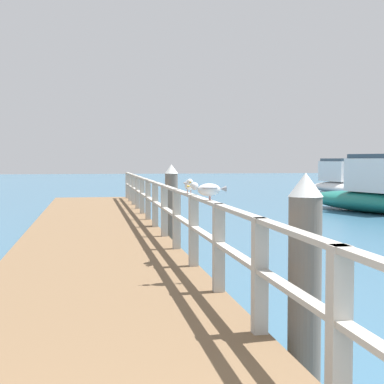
{
  "coord_description": "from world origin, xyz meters",
  "views": [
    {
      "loc": [
        -0.1,
        -0.78,
        1.94
      ],
      "look_at": [
        1.99,
        11.46,
        1.27
      ],
      "focal_mm": 56.28,
      "sensor_mm": 36.0,
      "label": 1
    }
  ],
  "objects_px": {
    "dock_piling_near": "(305,280)",
    "seagull_background": "(189,184)",
    "boat_2": "(371,193)",
    "boat_3": "(346,182)",
    "seagull_foreground": "(208,189)",
    "dock_piling_far": "(171,205)"
  },
  "relations": [
    {
      "from": "boat_2",
      "to": "boat_3",
      "type": "xyz_separation_m",
      "value": [
        3.91,
        10.9,
        -0.05
      ]
    },
    {
      "from": "seagull_foreground",
      "to": "seagull_background",
      "type": "xyz_separation_m",
      "value": [
        0.01,
        1.43,
        0.0
      ]
    },
    {
      "from": "seagull_foreground",
      "to": "boat_2",
      "type": "xyz_separation_m",
      "value": [
        8.79,
        13.58,
        -0.88
      ]
    },
    {
      "from": "dock_piling_far",
      "to": "seagull_background",
      "type": "bearing_deg",
      "value": -94.65
    },
    {
      "from": "dock_piling_far",
      "to": "seagull_foreground",
      "type": "relative_size",
      "value": 3.84
    },
    {
      "from": "dock_piling_far",
      "to": "seagull_foreground",
      "type": "xyz_separation_m",
      "value": [
        -0.39,
        -6.12,
        0.67
      ]
    },
    {
      "from": "boat_3",
      "to": "boat_2",
      "type": "bearing_deg",
      "value": -113.7
    },
    {
      "from": "seagull_foreground",
      "to": "dock_piling_far",
      "type": "bearing_deg",
      "value": -5.95
    },
    {
      "from": "dock_piling_near",
      "to": "seagull_foreground",
      "type": "bearing_deg",
      "value": 99.97
    },
    {
      "from": "dock_piling_near",
      "to": "dock_piling_far",
      "type": "bearing_deg",
      "value": 90.0
    },
    {
      "from": "seagull_foreground",
      "to": "boat_2",
      "type": "height_order",
      "value": "boat_2"
    },
    {
      "from": "dock_piling_far",
      "to": "boat_2",
      "type": "xyz_separation_m",
      "value": [
        8.4,
        7.46,
        -0.21
      ]
    },
    {
      "from": "dock_piling_far",
      "to": "boat_3",
      "type": "xyz_separation_m",
      "value": [
        12.31,
        18.37,
        -0.26
      ]
    },
    {
      "from": "boat_2",
      "to": "dock_piling_far",
      "type": "bearing_deg",
      "value": 25.91
    },
    {
      "from": "seagull_foreground",
      "to": "boat_3",
      "type": "distance_m",
      "value": 27.6
    },
    {
      "from": "dock_piling_near",
      "to": "seagull_background",
      "type": "bearing_deg",
      "value": 95.98
    },
    {
      "from": "boat_3",
      "to": "seagull_foreground",
      "type": "bearing_deg",
      "value": -121.37
    },
    {
      "from": "boat_2",
      "to": "boat_3",
      "type": "height_order",
      "value": "boat_2"
    },
    {
      "from": "dock_piling_near",
      "to": "boat_3",
      "type": "bearing_deg",
      "value": 65.24
    },
    {
      "from": "dock_piling_far",
      "to": "seagull_foreground",
      "type": "distance_m",
      "value": 6.17
    },
    {
      "from": "seagull_background",
      "to": "dock_piling_far",
      "type": "bearing_deg",
      "value": -88.11
    },
    {
      "from": "dock_piling_near",
      "to": "boat_3",
      "type": "relative_size",
      "value": 0.25
    }
  ]
}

